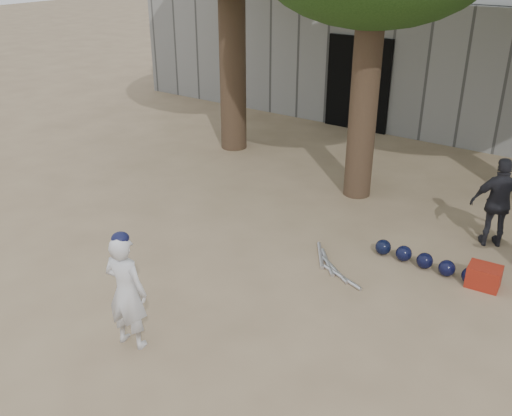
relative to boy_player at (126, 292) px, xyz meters
The scene contains 7 objects.
ground 1.40m from the boy_player, 107.49° to the left, with size 70.00×70.00×0.00m, color #937C5E.
boy_player is the anchor object (origin of this frame).
spectator_dark 5.53m from the boy_player, 60.09° to the left, with size 0.81×0.34×1.39m, color black.
red_bag 4.65m from the boy_player, 49.89° to the left, with size 0.42×0.32×0.30m, color #A12815.
back_building 11.52m from the boy_player, 91.82° to the left, with size 16.00×5.24×3.00m.
helmet_row 4.19m from the boy_player, 58.52° to the left, with size 1.51×0.29×0.23m.
bat_pile 3.07m from the boy_player, 68.72° to the left, with size 1.11×0.83×0.06m.
Camera 1 is at (4.56, -4.66, 4.20)m, focal length 40.00 mm.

